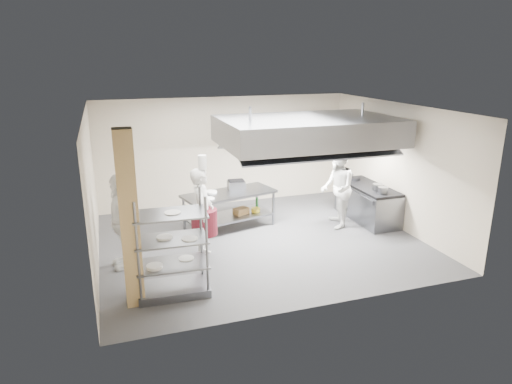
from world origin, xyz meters
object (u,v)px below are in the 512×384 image
object	(u,v)px
pass_rack	(171,245)
griddle	(236,185)
cooking_range	(367,204)
chef_head	(202,213)
stockpot	(377,187)
chef_line	(337,188)
chef_plating	(121,221)
island	(229,210)

from	to	relation	value
pass_rack	griddle	xyz separation A→B (m)	(2.04, 3.02, 0.08)
pass_rack	cooking_range	bearing A→B (deg)	26.16
chef_head	stockpot	size ratio (longest dim) A/B	8.09
pass_rack	chef_line	size ratio (longest dim) A/B	0.95
chef_plating	stockpot	distance (m)	6.07
pass_rack	chef_plating	bearing A→B (deg)	121.35
pass_rack	chef_head	size ratio (longest dim) A/B	0.97
island	griddle	world-z (taller)	griddle
island	chef_plating	size ratio (longest dim) A/B	1.16
chef_plating	griddle	xyz separation A→B (m)	(2.80, 1.60, 0.06)
chef_plating	stockpot	size ratio (longest dim) A/B	8.09
chef_plating	pass_rack	bearing A→B (deg)	23.32
chef_line	stockpot	distance (m)	1.00
pass_rack	chef_line	world-z (taller)	chef_line
cooking_range	stockpot	bearing A→B (deg)	-93.66
chef_head	cooking_range	bearing A→B (deg)	-60.56
island	chef_line	xyz separation A→B (m)	(2.52, -0.70, 0.52)
island	pass_rack	xyz separation A→B (m)	(-1.79, -2.78, 0.47)
cooking_range	griddle	distance (m)	3.41
island	stockpot	xyz separation A→B (m)	(3.50, -0.94, 0.53)
stockpot	chef_head	bearing A→B (deg)	-173.93
island	griddle	size ratio (longest dim) A/B	5.35
island	cooking_range	xyz separation A→B (m)	(3.52, -0.50, -0.04)
griddle	chef_head	bearing A→B (deg)	-121.94
chef_line	stockpot	world-z (taller)	chef_line
pass_rack	stockpot	xyz separation A→B (m)	(5.29, 1.84, 0.06)
chef_plating	chef_line	bearing A→B (deg)	92.31
cooking_range	island	bearing A→B (deg)	171.92
cooking_range	griddle	world-z (taller)	griddle
chef_head	chef_plating	world-z (taller)	chef_head
griddle	pass_rack	bearing A→B (deg)	-119.98
griddle	stockpot	world-z (taller)	griddle
pass_rack	chef_plating	size ratio (longest dim) A/B	0.97
pass_rack	griddle	distance (m)	3.64
pass_rack	stockpot	world-z (taller)	pass_rack
island	pass_rack	bearing A→B (deg)	-136.61
cooking_range	chef_head	world-z (taller)	chef_head
island	pass_rack	distance (m)	3.34
chef_plating	cooking_range	bearing A→B (deg)	92.96
island	chef_line	size ratio (longest dim) A/B	1.13
chef_head	griddle	bearing A→B (deg)	-18.04
chef_head	chef_line	size ratio (longest dim) A/B	0.98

